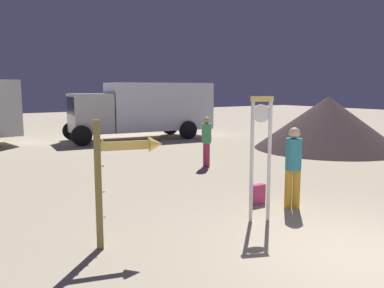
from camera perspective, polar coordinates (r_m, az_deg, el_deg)
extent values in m
plane|color=tan|center=(6.71, 23.36, -14.88)|extent=(80.00, 80.00, 0.00)
cylinder|color=silver|center=(7.52, 8.64, -2.70)|extent=(0.07, 0.07, 2.30)
cylinder|color=silver|center=(7.64, 11.12, -2.59)|extent=(0.07, 0.07, 2.30)
cube|color=#F4D16D|center=(7.45, 10.11, 6.45)|extent=(0.42, 0.24, 0.10)
cylinder|color=white|center=(7.49, 9.98, 4.39)|extent=(0.33, 0.17, 0.34)
cube|color=black|center=(7.51, 9.92, 4.40)|extent=(0.08, 0.04, 0.03)
cube|color=black|center=(7.51, 9.92, 4.40)|extent=(0.07, 0.04, 0.13)
cube|color=olive|center=(6.35, -13.41, -5.90)|extent=(0.12, 0.12, 2.06)
cube|color=#FFD765|center=(6.28, -9.61, -0.22)|extent=(0.76, 0.26, 0.14)
cone|color=#FFD765|center=(6.37, -5.27, -0.02)|extent=(0.28, 0.30, 0.25)
sphere|color=#FFED8F|center=(6.50, -12.55, -10.29)|extent=(0.04, 0.04, 0.04)
sphere|color=#F7DE83|center=(6.38, -12.66, -6.77)|extent=(0.04, 0.04, 0.04)
sphere|color=#F5E295|center=(6.29, -12.78, -3.13)|extent=(0.04, 0.04, 0.04)
sphere|color=#F1F284|center=(6.23, -12.89, 0.61)|extent=(0.04, 0.04, 0.04)
cylinder|color=gold|center=(8.67, 13.77, -6.34)|extent=(0.16, 0.16, 0.84)
cylinder|color=gold|center=(8.69, 14.87, -6.35)|extent=(0.16, 0.16, 0.84)
cylinder|color=teal|center=(8.52, 14.50, -1.43)|extent=(0.33, 0.33, 0.67)
sphere|color=#D4AE93|center=(8.46, 14.60, 1.57)|extent=(0.23, 0.23, 0.23)
cube|color=#B93769|center=(8.88, 9.54, -7.20)|extent=(0.32, 0.14, 0.44)
cube|color=#BD315F|center=(8.96, 9.13, -7.48)|extent=(0.23, 0.04, 0.19)
cylinder|color=#B33056|center=(12.90, 1.94, -1.52)|extent=(0.15, 0.15, 0.79)
cylinder|color=#B33056|center=(12.77, 2.26, -1.63)|extent=(0.15, 0.15, 0.79)
cylinder|color=#439B61|center=(12.73, 2.12, 1.56)|extent=(0.31, 0.31, 0.62)
sphere|color=tan|center=(12.69, 2.13, 3.45)|extent=(0.22, 0.22, 0.22)
cube|color=silver|center=(20.41, -4.76, 5.48)|extent=(5.39, 2.70, 2.37)
cube|color=silver|center=(19.34, -14.53, 4.34)|extent=(2.00, 2.25, 1.84)
cube|color=black|center=(19.14, -17.23, 5.30)|extent=(0.21, 1.74, 0.81)
cylinder|color=black|center=(20.37, -16.98, 1.81)|extent=(0.92, 0.34, 0.90)
cylinder|color=black|center=(18.20, -15.69, 1.16)|extent=(0.92, 0.34, 0.90)
cylinder|color=black|center=(21.95, -3.20, 2.58)|extent=(0.92, 0.34, 0.90)
cylinder|color=black|center=(19.95, -0.58, 2.04)|extent=(0.92, 0.34, 0.90)
cone|color=#362828|center=(17.55, 18.99, 2.93)|extent=(6.04, 6.04, 2.21)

